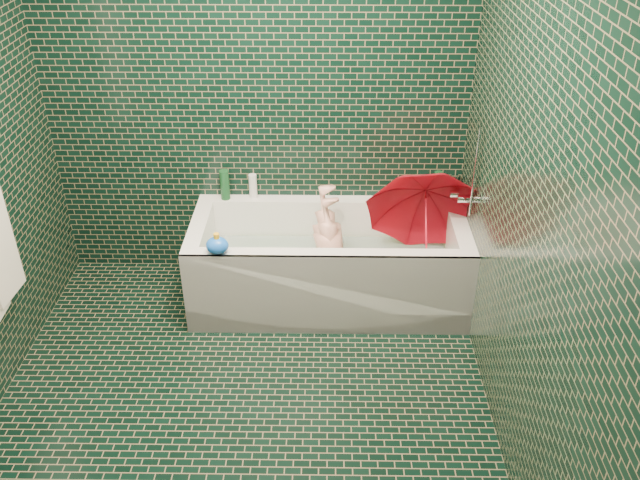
{
  "coord_description": "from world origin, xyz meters",
  "views": [
    {
      "loc": [
        0.44,
        -2.54,
        2.62
      ],
      "look_at": [
        0.4,
        0.82,
        0.56
      ],
      "focal_mm": 38.0,
      "sensor_mm": 36.0,
      "label": 1
    }
  ],
  "objects_px": {
    "child": "(333,258)",
    "bath_toy": "(217,245)",
    "umbrella": "(426,227)",
    "bathtub": "(329,271)",
    "rubber_duck": "(410,194)"
  },
  "relations": [
    {
      "from": "umbrella",
      "to": "bath_toy",
      "type": "relative_size",
      "value": 4.57
    },
    {
      "from": "bathtub",
      "to": "rubber_duck",
      "type": "relative_size",
      "value": 13.49
    },
    {
      "from": "bathtub",
      "to": "bath_toy",
      "type": "height_order",
      "value": "bath_toy"
    },
    {
      "from": "bathtub",
      "to": "bath_toy",
      "type": "bearing_deg",
      "value": -152.63
    },
    {
      "from": "child",
      "to": "bathtub",
      "type": "bearing_deg",
      "value": -78.16
    },
    {
      "from": "rubber_duck",
      "to": "bath_toy",
      "type": "height_order",
      "value": "bath_toy"
    },
    {
      "from": "child",
      "to": "bath_toy",
      "type": "relative_size",
      "value": 5.95
    },
    {
      "from": "bathtub",
      "to": "bath_toy",
      "type": "relative_size",
      "value": 11.08
    },
    {
      "from": "bathtub",
      "to": "rubber_duck",
      "type": "height_order",
      "value": "rubber_duck"
    },
    {
      "from": "child",
      "to": "umbrella",
      "type": "relative_size",
      "value": 1.3
    },
    {
      "from": "bath_toy",
      "to": "umbrella",
      "type": "bearing_deg",
      "value": -4.28
    },
    {
      "from": "rubber_duck",
      "to": "child",
      "type": "bearing_deg",
      "value": -156.01
    },
    {
      "from": "bathtub",
      "to": "bath_toy",
      "type": "distance_m",
      "value": 0.81
    },
    {
      "from": "child",
      "to": "bath_toy",
      "type": "bearing_deg",
      "value": -65.61
    },
    {
      "from": "bath_toy",
      "to": "bathtub",
      "type": "bearing_deg",
      "value": 11.21
    }
  ]
}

